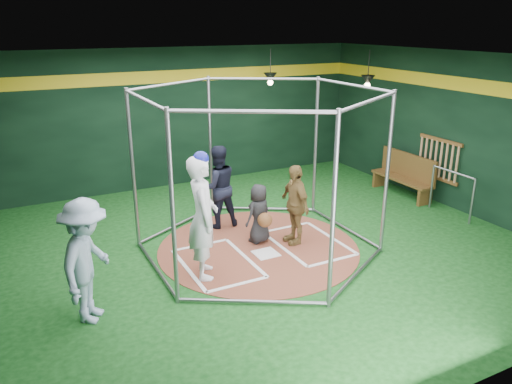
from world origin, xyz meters
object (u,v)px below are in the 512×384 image
umpire (218,187)px  batter_figure (203,216)px  visitor_leopard (295,204)px  dugout_bench (405,174)px

umpire → batter_figure: bearing=63.2°
batter_figure → visitor_leopard: (2.03, 0.45, -0.29)m
batter_figure → umpire: 2.15m
visitor_leopard → umpire: 1.73m
batter_figure → dugout_bench: (5.93, 1.63, -0.54)m
batter_figure → visitor_leopard: size_ratio=1.38×
umpire → dugout_bench: umpire is taller
umpire → dugout_bench: bearing=179.9°
umpire → dugout_bench: 4.90m
batter_figure → umpire: batter_figure is taller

